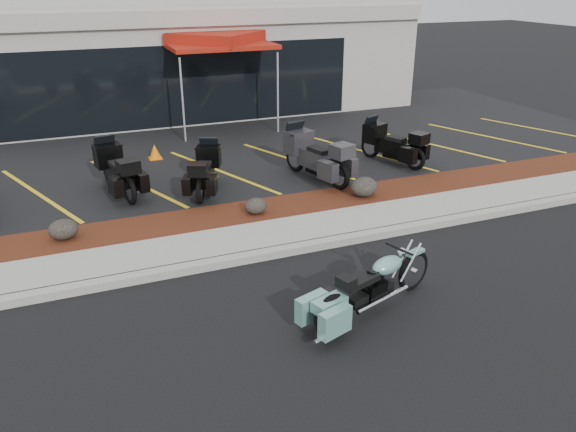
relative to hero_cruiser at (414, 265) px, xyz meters
name	(u,v)px	position (x,y,z in m)	size (l,w,h in m)	color
ground	(307,275)	(-1.44, 1.11, -0.47)	(90.00, 90.00, 0.00)	black
curb	(288,250)	(-1.44, 2.01, -0.40)	(24.00, 0.25, 0.15)	gray
sidewalk	(275,235)	(-1.44, 2.71, -0.40)	(24.00, 1.20, 0.15)	gray
mulch_bed	(255,213)	(-1.44, 3.91, -0.39)	(24.00, 1.20, 0.16)	#350D0C
upper_lot	(197,148)	(-1.44, 9.31, -0.40)	(26.00, 9.60, 0.15)	black
dealership_building	(156,55)	(-1.44, 15.58, 1.53)	(18.00, 8.16, 4.00)	#9D968E
boulder_left	(63,229)	(-5.34, 3.92, -0.11)	(0.56, 0.47, 0.40)	black
boulder_mid	(256,206)	(-1.49, 3.72, -0.14)	(0.48, 0.40, 0.34)	black
boulder_right	(364,187)	(1.15, 3.75, -0.09)	(0.64, 0.54, 0.46)	black
hero_cruiser	(414,265)	(0.00, 0.00, 0.00)	(2.69, 0.68, 0.95)	#67A096
touring_black_front	(107,160)	(-4.21, 6.78, 0.30)	(2.13, 0.81, 1.24)	black
touring_black_mid	(210,160)	(-1.88, 6.03, 0.25)	(1.96, 0.75, 1.14)	black
touring_grey	(295,147)	(0.37, 5.99, 0.34)	(2.29, 0.88, 1.33)	#2C2B30
touring_black_rear	(371,137)	(2.76, 6.32, 0.27)	(2.05, 0.78, 1.19)	black
traffic_cone	(155,152)	(-2.83, 8.46, -0.12)	(0.34, 0.34, 0.40)	orange
popup_canopy	(216,41)	(-0.15, 11.40, 2.44)	(4.14, 4.14, 3.04)	silver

